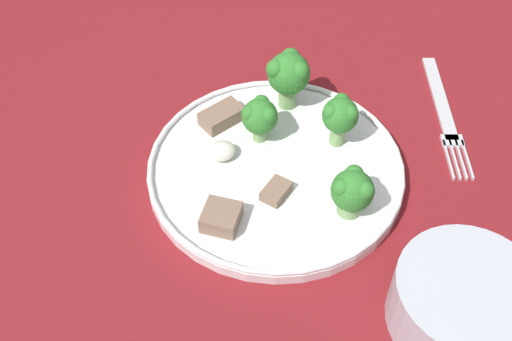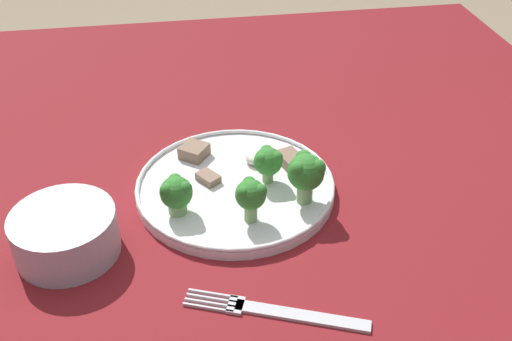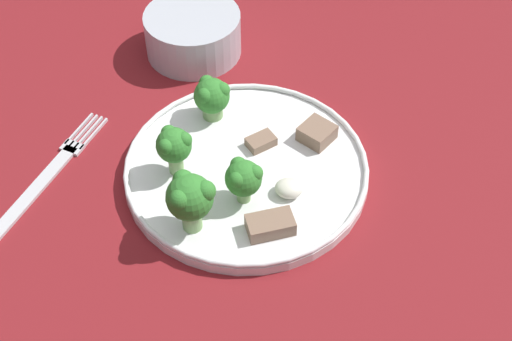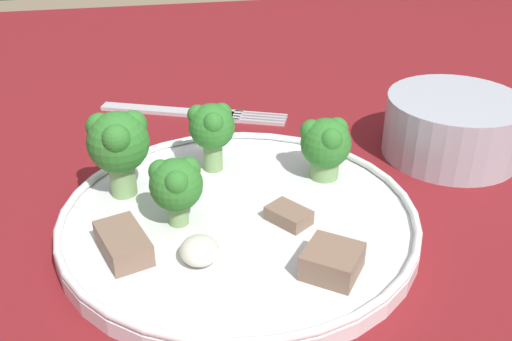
# 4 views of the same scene
# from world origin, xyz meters

# --- Properties ---
(table) EXTENTS (1.31, 1.20, 0.75)m
(table) POSITION_xyz_m (0.00, 0.00, 0.67)
(table) COLOR maroon
(table) RESTS_ON ground_plane
(dinner_plate) EXTENTS (0.27, 0.27, 0.02)m
(dinner_plate) POSITION_xyz_m (0.03, 0.01, 0.76)
(dinner_plate) COLOR white
(dinner_plate) RESTS_ON table
(fork) EXTENTS (0.09, 0.19, 0.00)m
(fork) POSITION_xyz_m (-0.18, -0.01, 0.75)
(fork) COLOR silver
(fork) RESTS_ON table
(cream_bowl) EXTENTS (0.12, 0.12, 0.06)m
(cream_bowl) POSITION_xyz_m (-0.05, 0.22, 0.78)
(cream_bowl) COLOR #B7BCC6
(cream_bowl) RESTS_ON table
(broccoli_floret_near_rim_left) EXTENTS (0.04, 0.04, 0.05)m
(broccoli_floret_near_rim_left) POSITION_xyz_m (-0.01, 0.09, 0.79)
(broccoli_floret_near_rim_left) COLOR #7FA866
(broccoli_floret_near_rim_left) RESTS_ON dinner_plate
(broccoli_floret_center_left) EXTENTS (0.04, 0.04, 0.05)m
(broccoli_floret_center_left) POSITION_xyz_m (0.03, -0.03, 0.80)
(broccoli_floret_center_left) COLOR #7FA866
(broccoli_floret_center_left) RESTS_ON dinner_plate
(broccoli_floret_back_left) EXTENTS (0.05, 0.05, 0.07)m
(broccoli_floret_back_left) POSITION_xyz_m (-0.02, -0.07, 0.81)
(broccoli_floret_back_left) COLOR #7FA866
(broccoli_floret_back_left) RESTS_ON dinner_plate
(broccoli_floret_front_left) EXTENTS (0.04, 0.04, 0.06)m
(broccoli_floret_front_left) POSITION_xyz_m (-0.04, -0.00, 0.80)
(broccoli_floret_front_left) COLOR #7FA866
(broccoli_floret_front_left) RESTS_ON dinner_plate
(meat_slice_front_slice) EXTENTS (0.05, 0.05, 0.02)m
(meat_slice_front_slice) POSITION_xyz_m (0.11, 0.06, 0.77)
(meat_slice_front_slice) COLOR #846651
(meat_slice_front_slice) RESTS_ON dinner_plate
(meat_slice_middle_slice) EXTENTS (0.04, 0.03, 0.01)m
(meat_slice_middle_slice) POSITION_xyz_m (0.05, 0.04, 0.77)
(meat_slice_middle_slice) COLOR #846651
(meat_slice_middle_slice) RESTS_ON dinner_plate
(meat_slice_rear_slice) EXTENTS (0.05, 0.04, 0.02)m
(meat_slice_rear_slice) POSITION_xyz_m (0.06, -0.07, 0.77)
(meat_slice_rear_slice) COLOR #846651
(meat_slice_rear_slice) RESTS_ON dinner_plate
(sauce_dollop) EXTENTS (0.03, 0.03, 0.02)m
(sauce_dollop) POSITION_xyz_m (0.08, -0.02, 0.77)
(sauce_dollop) COLOR silver
(sauce_dollop) RESTS_ON dinner_plate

